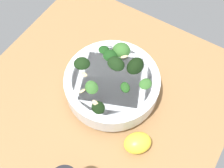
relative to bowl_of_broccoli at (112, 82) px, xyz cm
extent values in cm
cube|color=#996D42|center=(1.14, 2.95, -6.20)|extent=(61.66, 61.66, 3.66)
cylinder|color=white|center=(-0.20, 0.40, -3.54)|extent=(12.60, 12.60, 1.66)
cylinder|color=white|center=(-0.20, 0.40, -0.22)|extent=(22.90, 22.90, 4.98)
cylinder|color=silver|center=(-0.20, 0.40, 1.87)|extent=(19.09, 19.09, 0.80)
cylinder|color=#2F662B|center=(-4.11, 0.93, 1.02)|extent=(1.05, 1.27, 1.50)
ellipsoid|color=#23511C|center=(-4.11, 0.93, 2.39)|extent=(3.53, 3.47, 1.90)
cylinder|color=#589D47|center=(-7.65, -2.31, 0.08)|extent=(1.93, 1.93, 1.42)
ellipsoid|color=#386B2B|center=(-7.65, -2.31, 1.68)|extent=(4.32, 4.46, 4.71)
cylinder|color=#589D47|center=(8.23, 0.72, 0.18)|extent=(2.12, 2.02, 1.58)
ellipsoid|color=black|center=(8.23, 0.72, 1.87)|extent=(5.97, 5.72, 5.03)
cylinder|color=#589D47|center=(3.58, -4.91, 0.59)|extent=(1.26, 1.29, 1.25)
ellipsoid|color=#194216|center=(3.58, -4.91, 2.18)|extent=(4.68, 5.15, 4.28)
cylinder|color=#589D47|center=(2.18, -7.79, 0.08)|extent=(1.90, 1.86, 1.48)
ellipsoid|color=#386B2B|center=(2.18, -7.79, 2.05)|extent=(5.46, 4.75, 5.28)
cylinder|color=#4A8F3C|center=(-3.23, -5.29, 0.66)|extent=(2.11, 2.18, 1.42)
ellipsoid|color=black|center=(-3.23, -5.29, 2.46)|extent=(5.00, 5.89, 5.28)
cylinder|color=#4A8F3C|center=(1.52, -3.85, 0.31)|extent=(1.64, 1.75, 1.36)
ellipsoid|color=#194216|center=(1.52, -3.85, 1.80)|extent=(3.76, 4.50, 3.81)
cylinder|color=#2F662B|center=(1.48, -3.55, 0.31)|extent=(2.12, 2.18, 1.80)
ellipsoid|color=black|center=(1.48, -3.55, 2.32)|extent=(5.30, 5.04, 4.05)
cylinder|color=#3C7A32|center=(2.45, 5.01, 0.60)|extent=(1.67, 1.51, 1.35)
ellipsoid|color=#386B2B|center=(2.45, 5.01, 2.12)|extent=(5.22, 4.89, 3.78)
cylinder|color=#589D47|center=(-1.56, 8.45, 0.00)|extent=(1.64, 1.49, 1.66)
ellipsoid|color=black|center=(-1.56, 8.45, 1.70)|extent=(5.27, 5.36, 3.73)
cylinder|color=#3C7A32|center=(5.99, -5.70, -0.25)|extent=(1.48, 1.34, 1.74)
ellipsoid|color=#194216|center=(5.99, -5.70, 1.47)|extent=(4.39, 4.60, 3.01)
ellipsoid|color=#DBBC84|center=(-0.72, 8.19, 3.13)|extent=(2.00, 1.26, 1.44)
ellipsoid|color=#DBBC84|center=(3.66, 7.03, 2.68)|extent=(1.82, 1.93, 1.41)
ellipsoid|color=#DBBC84|center=(5.96, 3.12, 2.33)|extent=(1.98, 1.32, 0.57)
ellipsoid|color=#DBBC84|center=(0.22, -5.87, 3.26)|extent=(1.98, 2.03, 0.65)
ellipsoid|color=yellow|center=(-12.54, 9.37, -2.31)|extent=(7.95, 8.05, 4.11)
camera|label=1|loc=(-18.22, 29.38, 58.85)|focal=45.11mm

